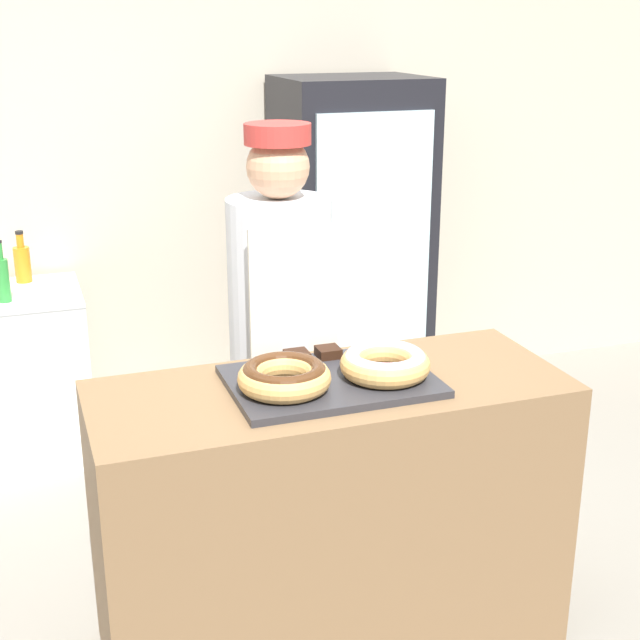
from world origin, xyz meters
name	(u,v)px	position (x,y,z in m)	size (l,w,h in m)	color
ground_plane	(330,637)	(0.00, 0.00, 0.00)	(14.00, 14.00, 0.00)	gray
wall_back	(188,157)	(0.00, 2.13, 1.35)	(8.00, 0.06, 2.70)	#BCB29E
display_counter	(330,518)	(0.00, 0.00, 0.47)	(1.49, 0.60, 0.94)	brown
serving_tray	(331,381)	(0.00, 0.00, 0.95)	(0.63, 0.44, 0.02)	#2D2D33
donut_chocolate_glaze	(284,376)	(-0.16, -0.04, 1.01)	(0.28, 0.28, 0.08)	tan
donut_light_glaze	(385,362)	(0.16, -0.04, 1.01)	(0.28, 0.28, 0.08)	tan
brownie_back_left	(297,356)	(-0.05, 0.17, 0.98)	(0.07, 0.07, 0.03)	black
brownie_back_right	(328,352)	(0.05, 0.17, 0.98)	(0.07, 0.07, 0.03)	black
baker_person	(281,343)	(0.01, 0.55, 0.89)	(0.37, 0.37, 1.68)	#4C4C51
beverage_fridge	(351,252)	(0.75, 1.77, 0.88)	(0.71, 0.61, 1.75)	black
bottle_green	(3,278)	(-0.94, 1.65, 0.93)	(0.06, 0.06, 0.28)	#2D8C38
bottle_orange	(22,262)	(-0.85, 1.95, 0.91)	(0.08, 0.08, 0.25)	orange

